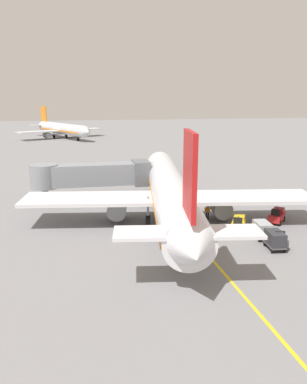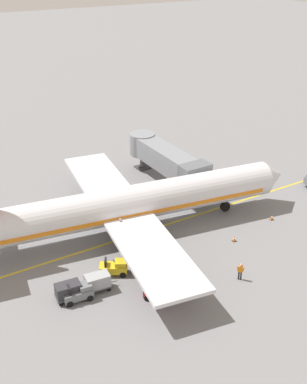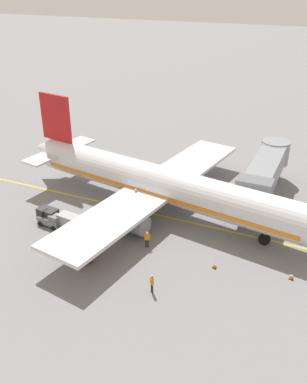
{
  "view_description": "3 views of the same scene",
  "coord_description": "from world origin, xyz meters",
  "px_view_note": "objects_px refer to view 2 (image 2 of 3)",
  "views": [
    {
      "loc": [
        -10.34,
        -37.77,
        12.57
      ],
      "look_at": [
        -2.3,
        1.53,
        2.75
      ],
      "focal_mm": 35.65,
      "sensor_mm": 36.0,
      "label": 1
    },
    {
      "loc": [
        36.77,
        -20.11,
        26.52
      ],
      "look_at": [
        -3.31,
        4.21,
        2.42
      ],
      "focal_mm": 44.4,
      "sensor_mm": 36.0,
      "label": 2
    },
    {
      "loc": [
        35.48,
        15.38,
        22.67
      ],
      "look_at": [
        0.98,
        -0.24,
        3.19
      ],
      "focal_mm": 39.48,
      "sensor_mm": 36.0,
      "label": 3
    }
  ],
  "objects_px": {
    "ground_crew_wing_walker": "(240,271)",
    "ground_crew_marshaller": "(178,251)",
    "baggage_tug_lead": "(160,292)",
    "ground_crew_loader": "(143,243)",
    "baggage_tug_trailing": "(79,293)",
    "parked_airliner": "(129,204)",
    "baggage_cart_front": "(98,281)",
    "jet_bridge": "(165,158)",
    "safety_cone_nose_right": "(234,239)",
    "baggage_tug_spare": "(114,267)",
    "baggage_cart_second_in_train": "(68,290)",
    "safety_cone_nose_left": "(272,217)"
  },
  "relations": [
    {
      "from": "ground_crew_wing_walker",
      "to": "ground_crew_loader",
      "type": "bearing_deg",
      "value": -148.03
    },
    {
      "from": "parked_airliner",
      "to": "ground_crew_loader",
      "type": "bearing_deg",
      "value": -9.85
    },
    {
      "from": "baggage_cart_second_in_train",
      "to": "ground_crew_wing_walker",
      "type": "relative_size",
      "value": 1.75
    },
    {
      "from": "baggage_tug_lead",
      "to": "safety_cone_nose_left",
      "type": "relative_size",
      "value": 4.49
    },
    {
      "from": "baggage_cart_second_in_train",
      "to": "safety_cone_nose_right",
      "type": "xyz_separation_m",
      "value": [
        0.3,
        17.81,
        -0.66
      ]
    },
    {
      "from": "baggage_tug_spare",
      "to": "ground_crew_wing_walker",
      "type": "xyz_separation_m",
      "value": [
        6.58,
        9.24,
        0.24
      ]
    },
    {
      "from": "parked_airliner",
      "to": "baggage_tug_trailing",
      "type": "relative_size",
      "value": 14.31
    },
    {
      "from": "ground_crew_wing_walker",
      "to": "baggage_tug_lead",
      "type": "bearing_deg",
      "value": -101.4
    },
    {
      "from": "parked_airliner",
      "to": "baggage_tug_spare",
      "type": "xyz_separation_m",
      "value": [
        5.79,
        -4.74,
        -2.47
      ]
    },
    {
      "from": "baggage_tug_spare",
      "to": "baggage_tug_lead",
      "type": "bearing_deg",
      "value": 18.91
    },
    {
      "from": "ground_crew_wing_walker",
      "to": "ground_crew_loader",
      "type": "relative_size",
      "value": 1.0
    },
    {
      "from": "baggage_tug_spare",
      "to": "safety_cone_nose_left",
      "type": "height_order",
      "value": "baggage_tug_spare"
    },
    {
      "from": "baggage_tug_lead",
      "to": "safety_cone_nose_right",
      "type": "relative_size",
      "value": 4.49
    },
    {
      "from": "jet_bridge",
      "to": "baggage_cart_second_in_train",
      "type": "relative_size",
      "value": 4.93
    },
    {
      "from": "ground_crew_wing_walker",
      "to": "ground_crew_loader",
      "type": "distance_m",
      "value": 9.82
    },
    {
      "from": "baggage_cart_front",
      "to": "safety_cone_nose_left",
      "type": "height_order",
      "value": "baggage_cart_front"
    },
    {
      "from": "baggage_tug_lead",
      "to": "baggage_tug_trailing",
      "type": "relative_size",
      "value": 1.02
    },
    {
      "from": "baggage_tug_lead",
      "to": "ground_crew_wing_walker",
      "type": "height_order",
      "value": "ground_crew_wing_walker"
    },
    {
      "from": "ground_crew_wing_walker",
      "to": "ground_crew_marshaller",
      "type": "height_order",
      "value": "same"
    },
    {
      "from": "baggage_cart_front",
      "to": "ground_crew_loader",
      "type": "distance_m",
      "value": 7.04
    },
    {
      "from": "parked_airliner",
      "to": "baggage_tug_lead",
      "type": "height_order",
      "value": "parked_airliner"
    },
    {
      "from": "ground_crew_wing_walker",
      "to": "safety_cone_nose_left",
      "type": "relative_size",
      "value": 2.86
    },
    {
      "from": "baggage_cart_front",
      "to": "safety_cone_nose_right",
      "type": "relative_size",
      "value": 5.01
    },
    {
      "from": "parked_airliner",
      "to": "baggage_tug_spare",
      "type": "bearing_deg",
      "value": -39.32
    },
    {
      "from": "baggage_cart_second_in_train",
      "to": "safety_cone_nose_right",
      "type": "bearing_deg",
      "value": 89.02
    },
    {
      "from": "baggage_cart_front",
      "to": "ground_crew_loader",
      "type": "relative_size",
      "value": 1.75
    },
    {
      "from": "parked_airliner",
      "to": "baggage_tug_lead",
      "type": "relative_size",
      "value": 14.08
    },
    {
      "from": "baggage_tug_lead",
      "to": "baggage_cart_second_in_train",
      "type": "distance_m",
      "value": 7.73
    },
    {
      "from": "baggage_tug_lead",
      "to": "safety_cone_nose_left",
      "type": "height_order",
      "value": "baggage_tug_lead"
    },
    {
      "from": "baggage_tug_trailing",
      "to": "ground_crew_loader",
      "type": "bearing_deg",
      "value": 112.35
    },
    {
      "from": "baggage_tug_trailing",
      "to": "ground_crew_marshaller",
      "type": "bearing_deg",
      "value": 93.25
    },
    {
      "from": "baggage_cart_front",
      "to": "baggage_tug_trailing",
      "type": "bearing_deg",
      "value": -80.63
    },
    {
      "from": "baggage_tug_trailing",
      "to": "baggage_cart_front",
      "type": "relative_size",
      "value": 0.88
    },
    {
      "from": "safety_cone_nose_right",
      "to": "jet_bridge",
      "type": "bearing_deg",
      "value": 175.63
    },
    {
      "from": "ground_crew_wing_walker",
      "to": "ground_crew_marshaller",
      "type": "distance_m",
      "value": 6.31
    },
    {
      "from": "ground_crew_loader",
      "to": "safety_cone_nose_right",
      "type": "distance_m",
      "value": 9.43
    },
    {
      "from": "baggage_cart_second_in_train",
      "to": "ground_crew_marshaller",
      "type": "distance_m",
      "value": 11.13
    },
    {
      "from": "baggage_tug_trailing",
      "to": "ground_crew_loader",
      "type": "height_order",
      "value": "ground_crew_loader"
    },
    {
      "from": "safety_cone_nose_right",
      "to": "baggage_tug_trailing",
      "type": "bearing_deg",
      "value": -89.41
    },
    {
      "from": "baggage_cart_front",
      "to": "baggage_cart_second_in_train",
      "type": "relative_size",
      "value": 1.0
    },
    {
      "from": "ground_crew_wing_walker",
      "to": "ground_crew_loader",
      "type": "xyz_separation_m",
      "value": [
        -8.33,
        -5.2,
        0.0
      ]
    },
    {
      "from": "ground_crew_loader",
      "to": "baggage_tug_lead",
      "type": "bearing_deg",
      "value": -18.67
    },
    {
      "from": "baggage_tug_lead",
      "to": "baggage_tug_spare",
      "type": "distance_m",
      "value": 5.35
    },
    {
      "from": "safety_cone_nose_left",
      "to": "baggage_tug_lead",
      "type": "bearing_deg",
      "value": -74.63
    },
    {
      "from": "baggage_cart_front",
      "to": "baggage_cart_second_in_train",
      "type": "distance_m",
      "value": 2.64
    },
    {
      "from": "ground_crew_wing_walker",
      "to": "parked_airliner",
      "type": "bearing_deg",
      "value": -159.99
    },
    {
      "from": "ground_crew_wing_walker",
      "to": "baggage_cart_front",
      "type": "bearing_deg",
      "value": -114.5
    },
    {
      "from": "jet_bridge",
      "to": "ground_crew_wing_walker",
      "type": "relative_size",
      "value": 8.62
    },
    {
      "from": "baggage_tug_trailing",
      "to": "jet_bridge",
      "type": "bearing_deg",
      "value": 129.55
    },
    {
      "from": "ground_crew_marshaller",
      "to": "ground_crew_loader",
      "type": "bearing_deg",
      "value": -142.28
    }
  ]
}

